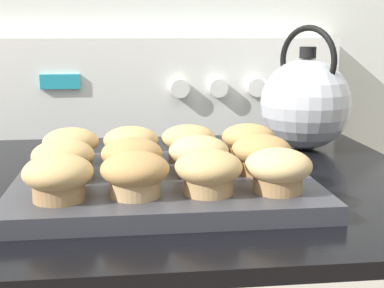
# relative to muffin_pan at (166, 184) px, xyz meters

# --- Properties ---
(wall_back) EXTENTS (8.00, 0.05, 2.40)m
(wall_back) POSITION_rel_muffin_pan_xyz_m (-0.00, 0.46, 0.25)
(wall_back) COLOR silver
(wall_back) RESTS_ON ground_plane
(control_panel) EXTENTS (0.76, 0.07, 0.19)m
(control_panel) POSITION_rel_muffin_pan_xyz_m (-0.00, 0.40, 0.09)
(control_panel) COLOR white
(control_panel) RESTS_ON stove_range
(muffin_pan) EXTENTS (0.38, 0.29, 0.02)m
(muffin_pan) POSITION_rel_muffin_pan_xyz_m (0.00, 0.00, 0.00)
(muffin_pan) COLOR #38383D
(muffin_pan) RESTS_ON stove_range
(muffin_r0_c0) EXTENTS (0.08, 0.08, 0.05)m
(muffin_r0_c0) POSITION_rel_muffin_pan_xyz_m (-0.12, -0.09, 0.04)
(muffin_r0_c0) COLOR #A37A4C
(muffin_r0_c0) RESTS_ON muffin_pan
(muffin_r0_c1) EXTENTS (0.08, 0.08, 0.05)m
(muffin_r0_c1) POSITION_rel_muffin_pan_xyz_m (-0.04, -0.08, 0.04)
(muffin_r0_c1) COLOR tan
(muffin_r0_c1) RESTS_ON muffin_pan
(muffin_r0_c2) EXTENTS (0.08, 0.08, 0.05)m
(muffin_r0_c2) POSITION_rel_muffin_pan_xyz_m (0.04, -0.08, 0.04)
(muffin_r0_c2) COLOR tan
(muffin_r0_c2) RESTS_ON muffin_pan
(muffin_r0_c3) EXTENTS (0.08, 0.08, 0.05)m
(muffin_r0_c3) POSITION_rel_muffin_pan_xyz_m (0.13, -0.08, 0.04)
(muffin_r0_c3) COLOR #A37A4C
(muffin_r0_c3) RESTS_ON muffin_pan
(muffin_r1_c0) EXTENTS (0.08, 0.08, 0.05)m
(muffin_r1_c0) POSITION_rel_muffin_pan_xyz_m (-0.13, -0.00, 0.04)
(muffin_r1_c0) COLOR #A37A4C
(muffin_r1_c0) RESTS_ON muffin_pan
(muffin_r1_c1) EXTENTS (0.08, 0.08, 0.05)m
(muffin_r1_c1) POSITION_rel_muffin_pan_xyz_m (-0.04, -0.00, 0.04)
(muffin_r1_c1) COLOR tan
(muffin_r1_c1) RESTS_ON muffin_pan
(muffin_r1_c2) EXTENTS (0.08, 0.08, 0.05)m
(muffin_r1_c2) POSITION_rel_muffin_pan_xyz_m (0.04, 0.00, 0.04)
(muffin_r1_c2) COLOR #A37A4C
(muffin_r1_c2) RESTS_ON muffin_pan
(muffin_r1_c3) EXTENTS (0.08, 0.08, 0.05)m
(muffin_r1_c3) POSITION_rel_muffin_pan_xyz_m (0.13, -0.00, 0.04)
(muffin_r1_c3) COLOR olive
(muffin_r1_c3) RESTS_ON muffin_pan
(muffin_r2_c0) EXTENTS (0.08, 0.08, 0.05)m
(muffin_r2_c0) POSITION_rel_muffin_pan_xyz_m (-0.13, 0.08, 0.04)
(muffin_r2_c0) COLOR tan
(muffin_r2_c0) RESTS_ON muffin_pan
(muffin_r2_c1) EXTENTS (0.08, 0.08, 0.05)m
(muffin_r2_c1) POSITION_rel_muffin_pan_xyz_m (-0.04, 0.08, 0.04)
(muffin_r2_c1) COLOR #A37A4C
(muffin_r2_c1) RESTS_ON muffin_pan
(muffin_r2_c2) EXTENTS (0.08, 0.08, 0.05)m
(muffin_r2_c2) POSITION_rel_muffin_pan_xyz_m (0.04, 0.09, 0.04)
(muffin_r2_c2) COLOR #A37A4C
(muffin_r2_c2) RESTS_ON muffin_pan
(muffin_r2_c3) EXTENTS (0.08, 0.08, 0.05)m
(muffin_r2_c3) POSITION_rel_muffin_pan_xyz_m (0.13, 0.09, 0.04)
(muffin_r2_c3) COLOR olive
(muffin_r2_c3) RESTS_ON muffin_pan
(tea_kettle) EXTENTS (0.16, 0.19, 0.22)m
(tea_kettle) POSITION_rel_muffin_pan_xyz_m (0.26, 0.24, 0.07)
(tea_kettle) COLOR silver
(tea_kettle) RESTS_ON stove_range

